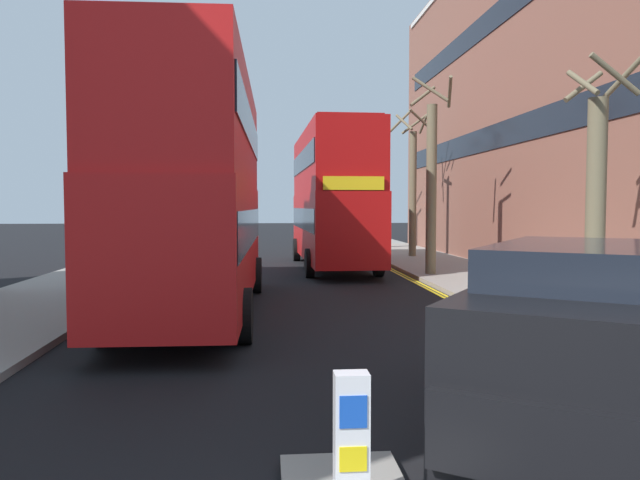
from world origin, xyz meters
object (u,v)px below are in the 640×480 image
(double_decker_bus_oncoming, at_px, (332,194))
(taxi_minivan, at_px, (575,340))
(double_decker_bus_away, at_px, (198,186))
(keep_left_bollard, at_px, (351,446))

(double_decker_bus_oncoming, relative_size, taxi_minivan, 2.16)
(double_decker_bus_away, bearing_deg, taxi_minivan, -58.77)
(double_decker_bus_oncoming, bearing_deg, taxi_minivan, -87.92)
(double_decker_bus_oncoming, bearing_deg, double_decker_bus_away, -112.66)
(taxi_minivan, bearing_deg, keep_left_bollard, -149.60)
(keep_left_bollard, distance_m, double_decker_bus_away, 10.38)
(double_decker_bus_oncoming, height_order, taxi_minivan, double_decker_bus_oncoming)
(double_decker_bus_away, relative_size, double_decker_bus_oncoming, 1.00)
(keep_left_bollard, xyz_separation_m, double_decker_bus_away, (-2.29, 9.83, 2.42))
(double_decker_bus_away, distance_m, taxi_minivan, 9.83)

